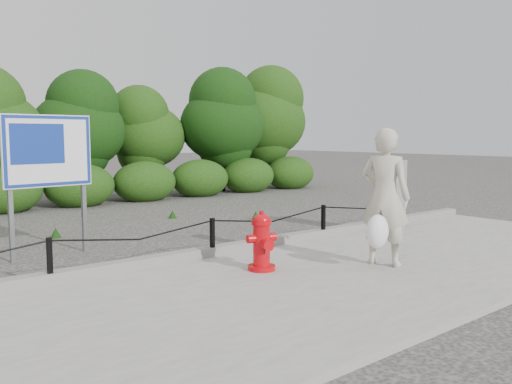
{
  "coord_description": "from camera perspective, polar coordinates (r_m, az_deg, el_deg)",
  "views": [
    {
      "loc": [
        -4.77,
        -6.81,
        1.96
      ],
      "look_at": [
        1.05,
        0.2,
        1.0
      ],
      "focal_mm": 38.0,
      "sensor_mm": 36.0,
      "label": 1
    }
  ],
  "objects": [
    {
      "name": "advertising_sign",
      "position": [
        9.2,
        -21.07,
        3.42
      ],
      "size": [
        1.42,
        0.22,
        2.28
      ],
      "rotation": [
        0.0,
        0.0,
        0.08
      ],
      "color": "slate",
      "rests_on": "ground"
    },
    {
      "name": "curb",
      "position": [
        8.55,
        -4.8,
        -6.23
      ],
      "size": [
        14.0,
        0.22,
        0.14
      ],
      "primitive_type": "cube",
      "color": "slate",
      "rests_on": "sidewalk"
    },
    {
      "name": "pedestrian",
      "position": [
        7.99,
        13.36,
        -0.73
      ],
      "size": [
        0.87,
        0.84,
        1.99
      ],
      "rotation": [
        0.0,
        0.0,
        1.91
      ],
      "color": "#BCB6A1",
      "rests_on": "sidewalk"
    },
    {
      "name": "ground",
      "position": [
        8.54,
        -4.6,
        -7.27
      ],
      "size": [
        90.0,
        90.0,
        0.0
      ],
      "primitive_type": "plane",
      "color": "#2D2B28",
      "rests_on": "ground"
    },
    {
      "name": "treeline",
      "position": [
        16.73,
        -20.54,
        7.26
      ],
      "size": [
        20.34,
        3.6,
        4.58
      ],
      "color": "black",
      "rests_on": "ground"
    },
    {
      "name": "chain_barrier",
      "position": [
        8.45,
        -4.62,
        -4.25
      ],
      "size": [
        10.06,
        0.06,
        0.6
      ],
      "color": "black",
      "rests_on": "sidewalk"
    },
    {
      "name": "utility_cabinet",
      "position": [
        11.12,
        14.03,
        -0.29
      ],
      "size": [
        0.56,
        0.41,
        1.53
      ],
      "rotation": [
        0.0,
        0.0,
        -0.14
      ],
      "color": "#939396",
      "rests_on": "sidewalk"
    },
    {
      "name": "sidewalk",
      "position": [
        7.04,
        4.94,
        -9.83
      ],
      "size": [
        14.0,
        4.0,
        0.08
      ],
      "primitive_type": "cube",
      "color": "gray",
      "rests_on": "ground"
    },
    {
      "name": "fire_hydrant",
      "position": [
        7.56,
        0.62,
        -5.29
      ],
      "size": [
        0.47,
        0.49,
        0.83
      ],
      "rotation": [
        0.0,
        0.0,
        -0.24
      ],
      "color": "red",
      "rests_on": "sidewalk"
    }
  ]
}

